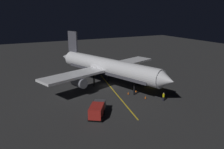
# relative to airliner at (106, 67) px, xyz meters

# --- Properties ---
(ground_plane) EXTENTS (180.00, 180.00, 0.20)m
(ground_plane) POSITION_rel_airliner_xyz_m (-0.19, 0.56, -4.81)
(ground_plane) COLOR #282829
(apron_guide_stripe) EXTENTS (6.12, 27.97, 0.01)m
(apron_guide_stripe) POSITION_rel_airliner_xyz_m (0.17, 4.56, -4.70)
(apron_guide_stripe) COLOR gold
(apron_guide_stripe) RESTS_ON ground_plane
(airliner) EXTENTS (32.54, 34.95, 12.30)m
(airliner) POSITION_rel_airliner_xyz_m (0.00, 0.00, 0.00)
(airliner) COLOR white
(airliner) RESTS_ON ground_plane
(baggage_truck) EXTENTS (4.88, 5.75, 2.18)m
(baggage_truck) POSITION_rel_airliner_xyz_m (8.55, 14.05, -3.56)
(baggage_truck) COLOR maroon
(baggage_truck) RESTS_ON ground_plane
(catering_truck) EXTENTS (5.93, 5.12, 2.48)m
(catering_truck) POSITION_rel_airliner_xyz_m (-9.83, 3.74, -3.44)
(catering_truck) COLOR gold
(catering_truck) RESTS_ON ground_plane
(ground_crew_worker) EXTENTS (0.40, 0.40, 1.74)m
(ground_crew_worker) POSITION_rel_airliner_xyz_m (-6.05, 13.78, -3.82)
(ground_crew_worker) COLOR black
(ground_crew_worker) RESTS_ON ground_plane
(traffic_cone_near_left) EXTENTS (0.50, 0.50, 0.55)m
(traffic_cone_near_left) POSITION_rel_airliner_xyz_m (-3.59, 11.09, -4.46)
(traffic_cone_near_left) COLOR #EA590F
(traffic_cone_near_left) RESTS_ON ground_plane
(traffic_cone_near_right) EXTENTS (0.50, 0.50, 0.55)m
(traffic_cone_near_right) POSITION_rel_airliner_xyz_m (-1.73, 7.29, -4.46)
(traffic_cone_near_right) COLOR #EA590F
(traffic_cone_near_right) RESTS_ON ground_plane
(traffic_cone_under_wing) EXTENTS (0.50, 0.50, 0.55)m
(traffic_cone_under_wing) POSITION_rel_airliner_xyz_m (-4.01, 6.85, -4.46)
(traffic_cone_under_wing) COLOR #EA590F
(traffic_cone_under_wing) RESTS_ON ground_plane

